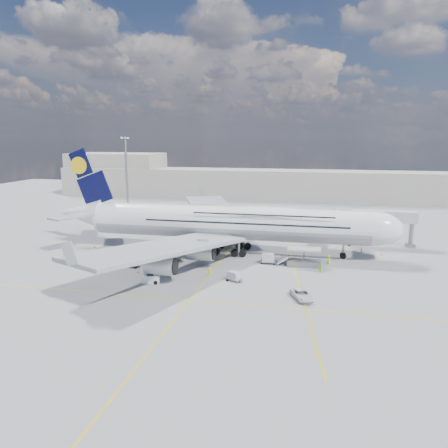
% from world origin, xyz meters
% --- Properties ---
extents(ground, '(300.00, 300.00, 0.00)m').
position_xyz_m(ground, '(0.00, 0.00, 0.00)').
color(ground, gray).
rests_on(ground, ground).
extents(taxi_line_main, '(0.25, 220.00, 0.01)m').
position_xyz_m(taxi_line_main, '(0.00, 0.00, 0.01)').
color(taxi_line_main, '#DAB40B').
rests_on(taxi_line_main, ground).
extents(taxi_line_cross, '(120.00, 0.25, 0.01)m').
position_xyz_m(taxi_line_cross, '(0.00, -20.00, 0.01)').
color(taxi_line_cross, '#DAB40B').
rests_on(taxi_line_cross, ground).
extents(taxi_line_diag, '(14.16, 99.06, 0.01)m').
position_xyz_m(taxi_line_diag, '(14.00, 10.00, 0.01)').
color(taxi_line_diag, '#DAB40B').
rests_on(taxi_line_diag, ground).
extents(airliner, '(77.26, 79.15, 23.71)m').
position_xyz_m(airliner, '(0.26, 10.00, 6.87)').
color(airliner, white).
rests_on(airliner, ground).
extents(jet_bridge, '(18.80, 12.10, 8.50)m').
position_xyz_m(jet_bridge, '(29.81, 20.94, 6.85)').
color(jet_bridge, '#B7B7BC').
rests_on(jet_bridge, ground).
extents(cargo_loader, '(8.53, 3.20, 3.67)m').
position_xyz_m(cargo_loader, '(16.82, 2.89, 1.25)').
color(cargo_loader, silver).
rests_on(cargo_loader, ground).
extents(light_mast, '(3.00, 0.70, 25.50)m').
position_xyz_m(light_mast, '(-40.00, 45.00, 13.21)').
color(light_mast, gray).
rests_on(light_mast, ground).
extents(terminal, '(180.00, 16.00, 12.00)m').
position_xyz_m(terminal, '(0.00, 95.00, 6.00)').
color(terminal, '#B2AD9E').
rests_on(terminal, ground).
extents(hangar, '(40.00, 22.00, 18.00)m').
position_xyz_m(hangar, '(-70.00, 100.00, 9.00)').
color(hangar, '#B2AD9E').
rests_on(hangar, ground).
extents(tree_line, '(160.00, 6.00, 8.00)m').
position_xyz_m(tree_line, '(40.00, 140.00, 4.00)').
color(tree_line, '#193814').
rests_on(tree_line, ground).
extents(dolly_row_a, '(3.29, 2.02, 0.46)m').
position_xyz_m(dolly_row_a, '(-15.34, -2.73, 0.35)').
color(dolly_row_a, gray).
rests_on(dolly_row_a, ground).
extents(dolly_row_b, '(3.72, 2.55, 0.50)m').
position_xyz_m(dolly_row_b, '(-16.82, -5.04, 0.39)').
color(dolly_row_b, gray).
rests_on(dolly_row_b, ground).
extents(dolly_row_c, '(3.20, 2.30, 1.82)m').
position_xyz_m(dolly_row_c, '(-9.89, 1.37, 0.98)').
color(dolly_row_c, gray).
rests_on(dolly_row_c, ground).
extents(dolly_back, '(3.61, 2.29, 0.50)m').
position_xyz_m(dolly_back, '(-19.53, -3.65, 0.38)').
color(dolly_back, gray).
rests_on(dolly_back, ground).
extents(dolly_nose_far, '(3.13, 2.58, 1.75)m').
position_xyz_m(dolly_nose_far, '(5.05, -9.33, 0.94)').
color(dolly_nose_far, gray).
rests_on(dolly_nose_far, ground).
extents(dolly_nose_near, '(3.34, 1.92, 2.05)m').
position_xyz_m(dolly_nose_near, '(9.84, 3.03, 1.10)').
color(dolly_nose_near, gray).
rests_on(dolly_nose_near, ground).
extents(baggage_tug, '(3.33, 2.11, 1.92)m').
position_xyz_m(baggage_tug, '(-9.13, -13.59, 0.85)').
color(baggage_tug, white).
rests_on(baggage_tug, ground).
extents(catering_truck_inner, '(7.83, 3.84, 4.49)m').
position_xyz_m(catering_truck_inner, '(-6.13, 31.28, 2.12)').
color(catering_truck_inner, gray).
rests_on(catering_truck_inner, ground).
extents(catering_truck_outer, '(8.01, 4.59, 4.49)m').
position_xyz_m(catering_truck_outer, '(-9.85, 42.88, 2.08)').
color(catering_truck_outer, gray).
rests_on(catering_truck_outer, ground).
extents(service_van, '(4.39, 6.03, 1.52)m').
position_xyz_m(service_van, '(17.41, -15.91, 0.76)').
color(service_van, silver).
rests_on(service_van, ground).
extents(crew_nose, '(0.68, 0.65, 1.56)m').
position_xyz_m(crew_nose, '(29.14, 14.21, 0.78)').
color(crew_nose, '#C1F619').
rests_on(crew_nose, ground).
extents(crew_loader, '(0.98, 1.03, 1.69)m').
position_xyz_m(crew_loader, '(20.24, -1.02, 0.84)').
color(crew_loader, '#A1F119').
rests_on(crew_loader, ground).
extents(crew_wing, '(0.48, 0.97, 1.59)m').
position_xyz_m(crew_wing, '(-16.72, -4.98, 0.80)').
color(crew_wing, '#BDFF1A').
rests_on(crew_wing, ground).
extents(crew_van, '(0.96, 1.11, 1.91)m').
position_xyz_m(crew_van, '(21.97, 5.28, 0.96)').
color(crew_van, '#D0FF1A').
rests_on(crew_van, ground).
extents(crew_tug, '(1.20, 0.82, 1.72)m').
position_xyz_m(crew_tug, '(0.08, -7.73, 0.86)').
color(crew_tug, '#F1FF1A').
rests_on(crew_tug, ground).
extents(cone_nose, '(0.40, 0.40, 0.51)m').
position_xyz_m(cone_nose, '(33.33, 14.41, 0.25)').
color(cone_nose, orange).
rests_on(cone_nose, ground).
extents(cone_wing_left_inner, '(0.39, 0.39, 0.50)m').
position_xyz_m(cone_wing_left_inner, '(-8.22, 30.61, 0.24)').
color(cone_wing_left_inner, orange).
rests_on(cone_wing_left_inner, ground).
extents(cone_wing_left_outer, '(0.40, 0.40, 0.50)m').
position_xyz_m(cone_wing_left_outer, '(-10.56, 27.40, 0.24)').
color(cone_wing_left_outer, orange).
rests_on(cone_wing_left_outer, ground).
extents(cone_wing_right_inner, '(0.38, 0.38, 0.49)m').
position_xyz_m(cone_wing_right_inner, '(-13.70, -8.72, 0.23)').
color(cone_wing_right_inner, orange).
rests_on(cone_wing_right_inner, ground).
extents(cone_wing_right_outer, '(0.40, 0.40, 0.50)m').
position_xyz_m(cone_wing_right_outer, '(-10.19, -9.71, 0.24)').
color(cone_wing_right_outer, orange).
rests_on(cone_wing_right_outer, ground).
extents(cone_tail, '(0.47, 0.47, 0.60)m').
position_xyz_m(cone_tail, '(-31.28, 7.02, 0.29)').
color(cone_tail, orange).
rests_on(cone_tail, ground).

